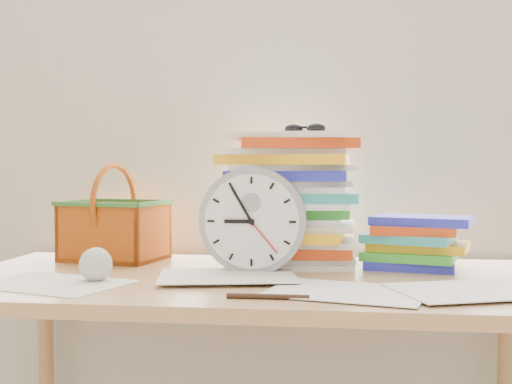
# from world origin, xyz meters

# --- Properties ---
(curtain) EXTENTS (2.40, 0.01, 2.50)m
(curtain) POSITION_xyz_m (0.00, 1.98, 1.30)
(curtain) COLOR silver
(curtain) RESTS_ON room_shell
(desk) EXTENTS (1.40, 0.70, 0.75)m
(desk) POSITION_xyz_m (0.00, 1.60, 0.68)
(desk) COLOR #AF8352
(desk) RESTS_ON ground
(paper_stack) EXTENTS (0.35, 0.30, 0.34)m
(paper_stack) POSITION_xyz_m (0.07, 1.78, 0.92)
(paper_stack) COLOR white
(paper_stack) RESTS_ON desk
(clock) EXTENTS (0.25, 0.05, 0.25)m
(clock) POSITION_xyz_m (-0.00, 1.64, 0.88)
(clock) COLOR #93959D
(clock) RESTS_ON desk
(sunglasses) EXTENTS (0.16, 0.15, 0.03)m
(sunglasses) POSITION_xyz_m (0.11, 1.80, 1.10)
(sunglasses) COLOR black
(sunglasses) RESTS_ON paper_stack
(book_stack) EXTENTS (0.30, 0.25, 0.13)m
(book_stack) POSITION_xyz_m (0.39, 1.77, 0.82)
(book_stack) COLOR white
(book_stack) RESTS_ON desk
(basket) EXTENTS (0.30, 0.25, 0.26)m
(basket) POSITION_xyz_m (-0.41, 1.82, 0.88)
(basket) COLOR #CB5B13
(basket) RESTS_ON desk
(crumpled_ball) EXTENTS (0.08, 0.08, 0.08)m
(crumpled_ball) POSITION_xyz_m (-0.34, 1.49, 0.79)
(crumpled_ball) COLOR silver
(crumpled_ball) RESTS_ON desk
(pen) EXTENTS (0.16, 0.01, 0.01)m
(pen) POSITION_xyz_m (0.06, 1.34, 0.76)
(pen) COLOR black
(pen) RESTS_ON desk
(scattered_papers) EXTENTS (1.26, 0.42, 0.02)m
(scattered_papers) POSITION_xyz_m (0.00, 1.60, 0.76)
(scattered_papers) COLOR white
(scattered_papers) RESTS_ON desk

